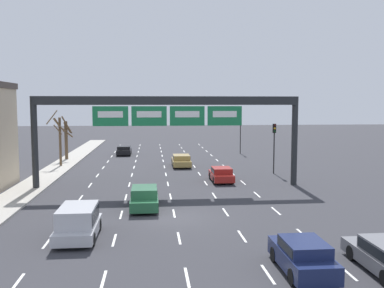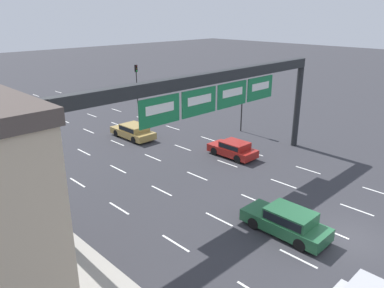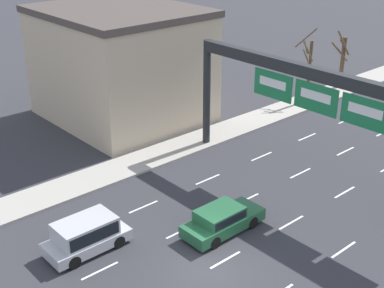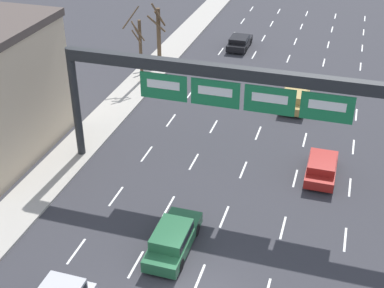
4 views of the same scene
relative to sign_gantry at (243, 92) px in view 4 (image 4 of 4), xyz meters
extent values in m
cube|color=white|center=(-6.60, -8.63, -6.09)|extent=(0.12, 2.00, 0.01)
cube|color=white|center=(-6.60, -3.63, -6.09)|extent=(0.12, 2.00, 0.01)
cube|color=white|center=(-6.60, 1.37, -6.09)|extent=(0.12, 2.00, 0.01)
cube|color=white|center=(-6.60, 6.37, -6.09)|extent=(0.12, 2.00, 0.01)
cube|color=white|center=(-6.60, 11.37, -6.09)|extent=(0.12, 2.00, 0.01)
cube|color=white|center=(-6.60, 16.37, -6.09)|extent=(0.12, 2.00, 0.01)
cube|color=white|center=(-6.60, 21.37, -6.09)|extent=(0.12, 2.00, 0.01)
cube|color=white|center=(-6.60, 26.37, -6.09)|extent=(0.12, 2.00, 0.01)
cube|color=white|center=(-6.60, 31.37, -6.09)|extent=(0.12, 2.00, 0.01)
cube|color=white|center=(-6.60, 36.37, -6.09)|extent=(0.12, 2.00, 0.01)
cube|color=white|center=(-3.30, -8.63, -6.09)|extent=(0.12, 2.00, 0.01)
cube|color=white|center=(-3.30, -3.63, -6.09)|extent=(0.12, 2.00, 0.01)
cube|color=white|center=(-3.30, 1.37, -6.09)|extent=(0.12, 2.00, 0.01)
cube|color=white|center=(-3.30, 6.37, -6.09)|extent=(0.12, 2.00, 0.01)
cube|color=white|center=(-3.30, 11.37, -6.09)|extent=(0.12, 2.00, 0.01)
cube|color=white|center=(-3.30, 16.37, -6.09)|extent=(0.12, 2.00, 0.01)
cube|color=white|center=(-3.30, 21.37, -6.09)|extent=(0.12, 2.00, 0.01)
cube|color=white|center=(-3.30, 26.37, -6.09)|extent=(0.12, 2.00, 0.01)
cube|color=white|center=(-3.30, 31.37, -6.09)|extent=(0.12, 2.00, 0.01)
cube|color=white|center=(-3.30, 36.37, -6.09)|extent=(0.12, 2.00, 0.01)
cube|color=white|center=(0.00, -8.63, -6.09)|extent=(0.12, 2.00, 0.01)
cube|color=white|center=(0.00, -3.63, -6.09)|extent=(0.12, 2.00, 0.01)
cube|color=white|center=(0.00, 1.37, -6.09)|extent=(0.12, 2.00, 0.01)
cube|color=white|center=(0.00, 6.37, -6.09)|extent=(0.12, 2.00, 0.01)
cube|color=white|center=(0.00, 11.37, -6.09)|extent=(0.12, 2.00, 0.01)
cube|color=white|center=(0.00, 16.37, -6.09)|extent=(0.12, 2.00, 0.01)
cube|color=white|center=(0.00, 21.37, -6.09)|extent=(0.12, 2.00, 0.01)
cube|color=white|center=(0.00, 26.37, -6.09)|extent=(0.12, 2.00, 0.01)
cube|color=white|center=(0.00, 31.37, -6.09)|extent=(0.12, 2.00, 0.01)
cube|color=white|center=(0.00, 36.37, -6.09)|extent=(0.12, 2.00, 0.01)
cube|color=white|center=(3.30, -3.63, -6.09)|extent=(0.12, 2.00, 0.01)
cube|color=white|center=(3.30, 1.37, -6.09)|extent=(0.12, 2.00, 0.01)
cube|color=white|center=(3.30, 6.37, -6.09)|extent=(0.12, 2.00, 0.01)
cube|color=white|center=(3.30, 11.37, -6.09)|extent=(0.12, 2.00, 0.01)
cube|color=white|center=(3.30, 16.37, -6.09)|extent=(0.12, 2.00, 0.01)
cube|color=white|center=(3.30, 21.37, -6.09)|extent=(0.12, 2.00, 0.01)
cube|color=white|center=(3.30, 26.37, -6.09)|extent=(0.12, 2.00, 0.01)
cube|color=white|center=(3.30, 31.37, -6.09)|extent=(0.12, 2.00, 0.01)
cube|color=white|center=(3.30, 36.37, -6.09)|extent=(0.12, 2.00, 0.01)
cube|color=white|center=(6.60, -3.63, -6.09)|extent=(0.12, 2.00, 0.01)
cube|color=white|center=(6.60, 1.37, -6.09)|extent=(0.12, 2.00, 0.01)
cube|color=white|center=(6.60, 6.37, -6.09)|extent=(0.12, 2.00, 0.01)
cube|color=white|center=(6.60, 11.37, -6.09)|extent=(0.12, 2.00, 0.01)
cube|color=white|center=(6.60, 16.37, -6.09)|extent=(0.12, 2.00, 0.01)
cube|color=white|center=(6.60, 21.37, -6.09)|extent=(0.12, 2.00, 0.01)
cube|color=white|center=(6.60, 26.37, -6.09)|extent=(0.12, 2.00, 0.01)
cube|color=white|center=(6.60, 31.37, -6.09)|extent=(0.12, 2.00, 0.01)
cube|color=white|center=(6.60, 36.37, -6.09)|extent=(0.12, 2.00, 0.01)
cylinder|color=#232628|center=(-10.70, 0.04, -2.35)|extent=(0.51, 0.51, 7.51)
cube|color=#232628|center=(0.00, 0.04, 1.06)|extent=(21.40, 0.60, 0.70)
cube|color=#197542|center=(-4.64, -0.30, -0.19)|extent=(2.84, 0.08, 1.59)
cube|color=white|center=(-4.64, -0.35, -0.05)|extent=(1.99, 0.02, 0.51)
cube|color=#197542|center=(-1.55, -0.30, -0.19)|extent=(2.84, 0.08, 1.59)
cube|color=white|center=(-1.55, -0.35, -0.05)|extent=(1.99, 0.02, 0.51)
cube|color=#197542|center=(1.55, -0.30, -0.19)|extent=(2.84, 0.08, 1.59)
cube|color=white|center=(1.55, -0.35, -0.05)|extent=(1.99, 0.02, 0.51)
cube|color=#197542|center=(4.64, -0.30, -0.19)|extent=(2.84, 0.08, 1.59)
cube|color=white|center=(4.64, -0.35, -0.05)|extent=(1.99, 0.02, 0.51)
cube|color=black|center=(-5.08, 22.90, -5.61)|extent=(1.82, 4.14, 0.58)
cube|color=black|center=(-5.08, 22.65, -5.10)|extent=(1.68, 2.15, 0.45)
cube|color=black|center=(-5.08, 22.65, -5.10)|extent=(1.71, 1.98, 0.32)
cylinder|color=black|center=(-5.91, 24.14, -5.77)|extent=(0.22, 0.66, 0.66)
cylinder|color=black|center=(-4.26, 24.14, -5.77)|extent=(0.22, 0.66, 0.66)
cylinder|color=black|center=(-5.91, 21.65, -5.77)|extent=(0.22, 0.66, 0.66)
cylinder|color=black|center=(-4.26, 21.65, -5.77)|extent=(0.22, 0.66, 0.66)
cube|color=#A88947|center=(1.86, 11.57, -5.60)|extent=(1.93, 4.61, 0.60)
cube|color=#A88947|center=(1.86, 11.30, -5.04)|extent=(1.77, 2.40, 0.52)
cube|color=black|center=(1.86, 11.30, -5.04)|extent=(1.81, 2.21, 0.37)
cylinder|color=black|center=(0.99, 12.96, -5.77)|extent=(0.22, 0.66, 0.66)
cylinder|color=black|center=(2.74, 12.96, -5.77)|extent=(0.22, 0.66, 0.66)
cylinder|color=black|center=(0.99, 10.19, -5.77)|extent=(0.22, 0.66, 0.66)
cylinder|color=black|center=(2.74, 10.19, -5.77)|extent=(0.22, 0.66, 0.66)
cube|color=#235B38|center=(-1.87, -6.95, -5.58)|extent=(1.79, 4.61, 0.65)
cube|color=#235B38|center=(-1.87, -7.23, -4.95)|extent=(1.64, 2.40, 0.60)
cube|color=black|center=(-1.87, -7.23, -4.95)|extent=(1.68, 2.20, 0.43)
cylinder|color=black|center=(-2.68, -5.57, -5.77)|extent=(0.22, 0.66, 0.66)
cylinder|color=black|center=(-1.07, -5.57, -5.77)|extent=(0.22, 0.66, 0.66)
cylinder|color=black|center=(-2.68, -8.33, -5.77)|extent=(0.22, 0.66, 0.66)
cylinder|color=black|center=(-1.07, -8.33, -5.77)|extent=(0.22, 0.66, 0.66)
cube|color=maroon|center=(4.77, 2.11, -5.60)|extent=(1.76, 4.00, 0.60)
cube|color=maroon|center=(4.77, 1.87, -5.06)|extent=(1.62, 2.08, 0.49)
cube|color=black|center=(4.77, 1.87, -5.06)|extent=(1.65, 1.91, 0.35)
cylinder|color=black|center=(3.98, 3.31, -5.77)|extent=(0.22, 0.66, 0.66)
cylinder|color=black|center=(5.57, 3.31, -5.77)|extent=(0.22, 0.66, 0.66)
cylinder|color=black|center=(3.98, 0.91, -5.77)|extent=(0.22, 0.66, 0.66)
cylinder|color=black|center=(5.57, 0.91, -5.77)|extent=(0.22, 0.66, 0.66)
cylinder|color=brown|center=(-11.73, 17.97, -3.63)|extent=(0.38, 0.38, 4.63)
cylinder|color=brown|center=(-11.50, 17.63, -2.06)|extent=(0.90, 0.69, 1.33)
cylinder|color=brown|center=(-11.51, 17.45, -1.73)|extent=(1.24, 0.66, 2.14)
cylinder|color=brown|center=(-11.63, 17.16, -2.49)|extent=(1.74, 0.39, 1.53)
cylinder|color=brown|center=(-11.28, 12.39, -3.32)|extent=(0.27, 0.27, 5.26)
cylinder|color=brown|center=(-11.21, 11.90, -1.48)|extent=(1.10, 0.26, 1.58)
cylinder|color=brown|center=(-11.41, 11.97, -1.98)|extent=(0.97, 0.40, 1.07)
cylinder|color=brown|center=(-12.17, 12.76, -0.66)|extent=(0.88, 1.90, 1.51)
cylinder|color=brown|center=(-11.54, 12.03, -1.23)|extent=(0.87, 0.66, 0.94)
camera|label=1|loc=(-1.36, -35.05, 0.82)|focal=40.00mm
camera|label=2|loc=(-17.31, -15.69, 4.92)|focal=35.00mm
camera|label=3|loc=(14.81, -23.87, 9.61)|focal=50.00mm
camera|label=4|loc=(5.21, -26.83, 12.65)|focal=50.00mm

